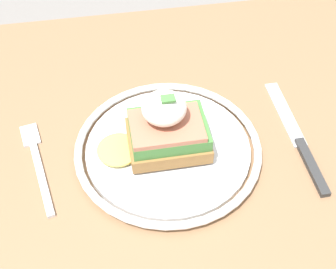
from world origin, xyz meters
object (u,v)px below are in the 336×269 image
Objects in this scene: plate at (168,149)px; sandwich at (166,128)px; fork at (37,163)px; knife at (300,143)px.

sandwich is (-0.00, 0.00, 0.04)m from plate.
plate is at bearing -35.80° from sandwich.
sandwich is at bearing -2.53° from fork.
sandwich is 0.17m from fork.
knife is (0.34, -0.02, 0.00)m from fork.
sandwich is at bearing 144.20° from plate.
sandwich is 0.69× the size of knife.
fork is 0.77× the size of knife.
plate is 0.04m from sandwich.
plate is at bearing -3.04° from fork.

